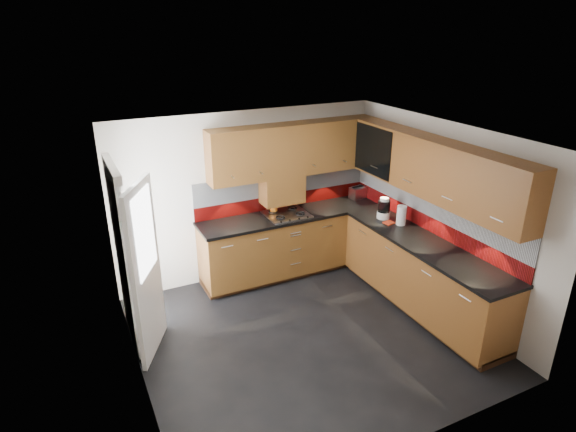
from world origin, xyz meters
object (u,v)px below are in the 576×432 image
toaster (358,193)px  food_processor (384,209)px  gas_hob (287,214)px  utensil_pot (274,207)px

toaster → food_processor: 0.86m
toaster → food_processor: (-0.14, -0.85, 0.05)m
gas_hob → food_processor: size_ratio=1.99×
utensil_pot → toaster: 1.43m
utensil_pot → food_processor: (1.29, -0.85, 0.05)m
utensil_pot → food_processor: size_ratio=1.28×
utensil_pot → toaster: size_ratio=1.39×
utensil_pot → food_processor: bearing=-33.6°
gas_hob → toaster: size_ratio=2.17×
gas_hob → utensil_pot: 0.22m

